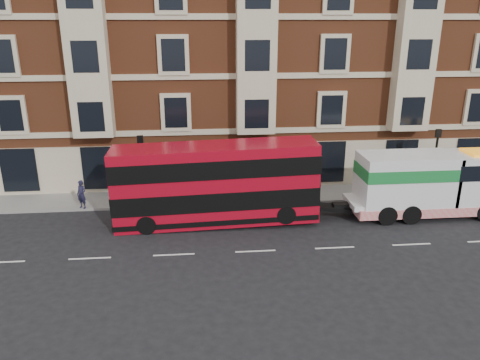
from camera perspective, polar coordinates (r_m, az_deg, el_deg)
name	(u,v)px	position (r m, az deg, el deg)	size (l,w,h in m)	color
ground	(255,251)	(23.35, 1.90, -8.67)	(120.00, 120.00, 0.00)	black
sidewalk	(241,196)	(30.12, 0.14, -1.94)	(90.00, 3.00, 0.15)	slate
victorian_terrace	(238,31)	(35.66, -0.19, 17.75)	(45.00, 12.00, 20.40)	brown
lamp_post_west	(142,166)	(28.13, -11.86, 1.71)	(0.35, 0.15, 4.35)	black
lamp_post_east	(435,158)	(31.54, 22.67, 2.50)	(0.35, 0.15, 4.35)	black
double_decker_bus	(216,183)	(25.60, -2.99, -0.32)	(11.10, 2.55, 4.49)	#A2091A
tow_truck	(426,183)	(28.80, 21.75, -0.36)	(8.89, 2.63, 3.70)	silver
pedestrian	(82,194)	(29.26, -18.76, -1.68)	(0.63, 0.41, 1.73)	#1B1A35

